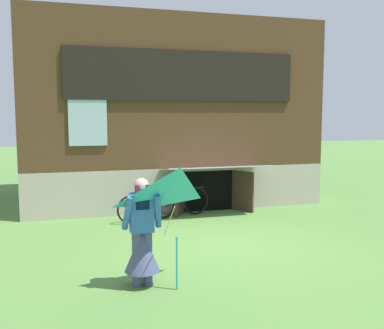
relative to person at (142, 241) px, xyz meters
The scene contains 6 objects.
ground_plane 2.64m from the person, 41.69° to the left, with size 60.00×60.00×0.00m, color #56843D.
log_house 7.63m from the person, 75.10° to the left, with size 8.00×6.04×5.07m.
person is the anchor object (origin of this frame).
kite 0.99m from the person, 53.73° to the right, with size 1.18×1.17×1.68m.
bicycle_black 4.54m from the person, 68.55° to the left, with size 1.62×0.39×0.75m.
bicycle_blue 4.09m from the person, 78.46° to the left, with size 1.51×0.46×0.71m.
Camera 1 is at (-2.98, -8.02, 2.51)m, focal length 41.85 mm.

